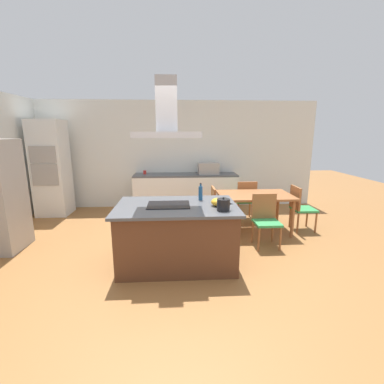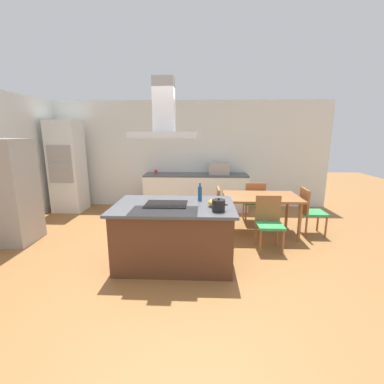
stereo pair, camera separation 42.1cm
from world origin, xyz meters
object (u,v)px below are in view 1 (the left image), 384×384
(wall_oven_stack, at_px, (51,168))
(tea_kettle, at_px, (224,205))
(olive_oil_bottle, at_px, (201,193))
(mixing_bowl, at_px, (218,202))
(coffee_mug_red, at_px, (145,172))
(chair_facing_island, at_px, (266,217))
(chair_facing_back_wall, at_px, (246,198))
(countertop_microwave, at_px, (208,168))
(dining_table, at_px, (255,198))
(range_hood, at_px, (167,119))
(chair_at_right_end, at_px, (300,205))
(chair_at_left_end, at_px, (208,207))
(cooktop, at_px, (169,205))

(wall_oven_stack, bearing_deg, tea_kettle, -39.84)
(olive_oil_bottle, relative_size, mixing_bowl, 1.29)
(coffee_mug_red, bearing_deg, chair_facing_island, -45.91)
(wall_oven_stack, distance_m, chair_facing_back_wall, 4.52)
(countertop_microwave, bearing_deg, chair_facing_back_wall, -53.66)
(dining_table, bearing_deg, chair_facing_back_wall, 90.00)
(countertop_microwave, relative_size, chair_facing_island, 0.56)
(mixing_bowl, relative_size, countertop_microwave, 0.41)
(olive_oil_bottle, height_order, mixing_bowl, olive_oil_bottle)
(dining_table, bearing_deg, chair_facing_island, -90.00)
(olive_oil_bottle, height_order, chair_facing_island, olive_oil_bottle)
(wall_oven_stack, distance_m, range_hood, 3.97)
(olive_oil_bottle, xyz_separation_m, wall_oven_stack, (-3.27, 2.37, 0.09))
(countertop_microwave, relative_size, chair_at_right_end, 0.56)
(mixing_bowl, distance_m, wall_oven_stack, 4.43)
(coffee_mug_red, bearing_deg, dining_table, -36.63)
(wall_oven_stack, distance_m, chair_at_left_end, 3.82)
(tea_kettle, bearing_deg, countertop_microwave, 86.77)
(coffee_mug_red, distance_m, chair_at_right_end, 3.67)
(chair_at_right_end, distance_m, chair_facing_island, 1.13)
(cooktop, distance_m, chair_facing_island, 1.78)
(cooktop, distance_m, tea_kettle, 0.80)
(wall_oven_stack, xyz_separation_m, dining_table, (4.42, -1.40, -0.43))
(chair_at_right_end, relative_size, range_hood, 0.99)
(olive_oil_bottle, xyz_separation_m, chair_facing_back_wall, (1.15, 1.64, -0.50))
(tea_kettle, bearing_deg, wall_oven_stack, 140.16)
(countertop_microwave, xyz_separation_m, wall_oven_stack, (-3.71, -0.23, 0.06))
(mixing_bowl, xyz_separation_m, chair_facing_island, (0.93, 0.65, -0.45))
(coffee_mug_red, distance_m, dining_table, 2.88)
(tea_kettle, relative_size, coffee_mug_red, 2.52)
(chair_at_right_end, bearing_deg, chair_at_left_end, 180.00)
(cooktop, distance_m, range_hood, 1.20)
(coffee_mug_red, xyz_separation_m, chair_facing_back_wall, (2.30, -1.05, -0.44))
(chair_at_right_end, bearing_deg, cooktop, -154.00)
(cooktop, bearing_deg, range_hood, 0.00)
(coffee_mug_red, relative_size, wall_oven_stack, 0.04)
(olive_oil_bottle, xyz_separation_m, range_hood, (-0.49, -0.27, 1.09))
(cooktop, distance_m, olive_oil_bottle, 0.57)
(mixing_bowl, distance_m, range_hood, 1.35)
(coffee_mug_red, xyz_separation_m, dining_table, (2.30, -1.71, -0.28))
(coffee_mug_red, bearing_deg, tea_kettle, -66.58)
(tea_kettle, distance_m, chair_facing_island, 1.34)
(olive_oil_bottle, xyz_separation_m, dining_table, (1.15, 0.97, -0.35))
(coffee_mug_red, relative_size, chair_at_right_end, 0.10)
(dining_table, bearing_deg, wall_oven_stack, 162.40)
(wall_oven_stack, xyz_separation_m, chair_facing_back_wall, (4.42, -0.74, -0.59))
(chair_facing_back_wall, xyz_separation_m, chair_facing_island, (0.00, -1.33, 0.00))
(cooktop, xyz_separation_m, chair_at_right_end, (2.55, 1.24, -0.40))
(olive_oil_bottle, relative_size, range_hood, 0.29)
(cooktop, bearing_deg, countertop_microwave, 72.28)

